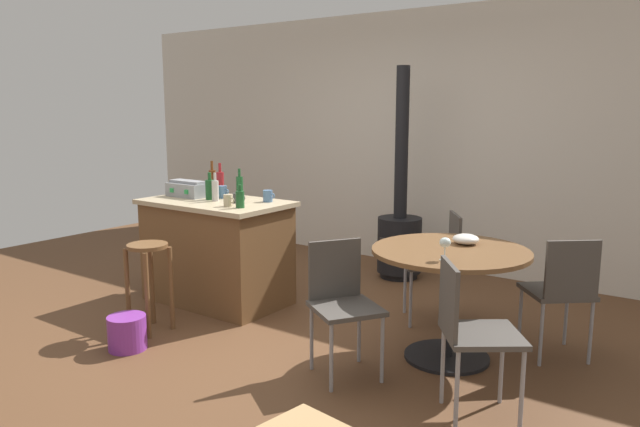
{
  "coord_description": "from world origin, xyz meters",
  "views": [
    {
      "loc": [
        2.89,
        -3.32,
        1.69
      ],
      "look_at": [
        0.21,
        0.45,
        0.87
      ],
      "focal_mm": 33.82,
      "sensor_mm": 36.0,
      "label": 1
    }
  ],
  "objects": [
    {
      "name": "bottle_2",
      "position": [
        -1.12,
        0.59,
        1.02
      ],
      "size": [
        0.06,
        0.06,
        0.31
      ],
      "color": "#603314",
      "rests_on": "kitchen_island"
    },
    {
      "name": "cup_1",
      "position": [
        -0.51,
        0.17,
        0.95
      ],
      "size": [
        0.11,
        0.07,
        0.1
      ],
      "color": "tan",
      "rests_on": "kitchen_island"
    },
    {
      "name": "plastic_bucket",
      "position": [
        -0.57,
        -0.82,
        0.12
      ],
      "size": [
        0.27,
        0.27,
        0.24
      ],
      "primitive_type": "cylinder",
      "color": "purple",
      "rests_on": "ground_plane"
    },
    {
      "name": "ground_plane",
      "position": [
        0.0,
        0.0,
        0.0
      ],
      "size": [
        8.8,
        8.8,
        0.0
      ],
      "primitive_type": "plane",
      "color": "brown"
    },
    {
      "name": "kitchen_island",
      "position": [
        -0.82,
        0.33,
        0.45
      ],
      "size": [
        1.27,
        0.76,
        0.9
      ],
      "color": "brown",
      "rests_on": "ground_plane"
    },
    {
      "name": "folding_chair_far",
      "position": [
        1.96,
        0.77,
        0.5
      ],
      "size": [
        0.56,
        0.56,
        0.85
      ],
      "color": "#47423D",
      "rests_on": "ground_plane"
    },
    {
      "name": "folding_chair_near",
      "position": [
        1.76,
        -0.34,
        0.53
      ],
      "size": [
        0.56,
        0.56,
        0.88
      ],
      "color": "#47423D",
      "rests_on": "ground_plane"
    },
    {
      "name": "cup_3",
      "position": [
        -0.87,
        0.47,
        0.96
      ],
      "size": [
        0.11,
        0.08,
        0.11
      ],
      "color": "#4C7099",
      "rests_on": "kitchen_island"
    },
    {
      "name": "dining_table",
      "position": [
        1.34,
        0.34,
        0.59
      ],
      "size": [
        1.05,
        1.05,
        0.77
      ],
      "color": "black",
      "rests_on": "ground_plane"
    },
    {
      "name": "toolbox",
      "position": [
        -1.18,
        0.35,
        0.97
      ],
      "size": [
        0.38,
        0.22,
        0.15
      ],
      "color": "gray",
      "rests_on": "kitchen_island"
    },
    {
      "name": "wood_stove",
      "position": [
        0.13,
        1.93,
        0.5
      ],
      "size": [
        0.44,
        0.45,
        2.09
      ],
      "color": "black",
      "rests_on": "ground_plane"
    },
    {
      "name": "bottle_4",
      "position": [
        -0.38,
        0.17,
        0.97
      ],
      "size": [
        0.07,
        0.07,
        0.19
      ],
      "color": "#194C23",
      "rests_on": "kitchen_island"
    },
    {
      "name": "serving_bowl",
      "position": [
        1.37,
        0.55,
        0.8
      ],
      "size": [
        0.18,
        0.18,
        0.07
      ],
      "primitive_type": "ellipsoid",
      "color": "white",
      "rests_on": "dining_table"
    },
    {
      "name": "bottle_3",
      "position": [
        -0.8,
        0.31,
        0.99
      ],
      "size": [
        0.06,
        0.06,
        0.24
      ],
      "color": "#B7B2AD",
      "rests_on": "kitchen_island"
    },
    {
      "name": "folding_chair_right",
      "position": [
        0.87,
        -0.25,
        0.5
      ],
      "size": [
        0.55,
        0.55,
        0.85
      ],
      "color": "#47423D",
      "rests_on": "ground_plane"
    },
    {
      "name": "wine_glass",
      "position": [
        1.43,
        0.05,
        0.87
      ],
      "size": [
        0.07,
        0.07,
        0.14
      ],
      "color": "silver",
      "rests_on": "dining_table"
    },
    {
      "name": "bottle_5",
      "position": [
        -0.89,
        0.34,
        0.99
      ],
      "size": [
        0.08,
        0.08,
        0.24
      ],
      "color": "#194C23",
      "rests_on": "kitchen_island"
    },
    {
      "name": "wooden_stool",
      "position": [
        -0.72,
        -0.49,
        0.48
      ],
      "size": [
        0.3,
        0.3,
        0.68
      ],
      "color": "brown",
      "rests_on": "ground_plane"
    },
    {
      "name": "bottle_1",
      "position": [
        -1.0,
        0.58,
        1.01
      ],
      "size": [
        0.07,
        0.07,
        0.29
      ],
      "color": "maroon",
      "rests_on": "kitchen_island"
    },
    {
      "name": "cup_0",
      "position": [
        -0.57,
        0.35,
        0.94
      ],
      "size": [
        0.12,
        0.09,
        0.08
      ],
      "color": "#383838",
      "rests_on": "kitchen_island"
    },
    {
      "name": "folding_chair_left",
      "position": [
        0.97,
        1.0,
        0.52
      ],
      "size": [
        0.56,
        0.56,
        0.87
      ],
      "color": "#47423D",
      "rests_on": "ground_plane"
    },
    {
      "name": "bottle_0",
      "position": [
        -0.78,
        0.6,
        1.0
      ],
      "size": [
        0.06,
        0.06,
        0.26
      ],
      "color": "#194C23",
      "rests_on": "kitchen_island"
    },
    {
      "name": "back_wall",
      "position": [
        0.0,
        2.56,
        1.35
      ],
      "size": [
        8.0,
        0.1,
        2.7
      ],
      "primitive_type": "cube",
      "color": "beige",
      "rests_on": "ground_plane"
    },
    {
      "name": "cup_2",
      "position": [
        -0.4,
        0.54,
        0.95
      ],
      "size": [
        0.12,
        0.08,
        0.1
      ],
      "color": "#4C7099",
      "rests_on": "kitchen_island"
    }
  ]
}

